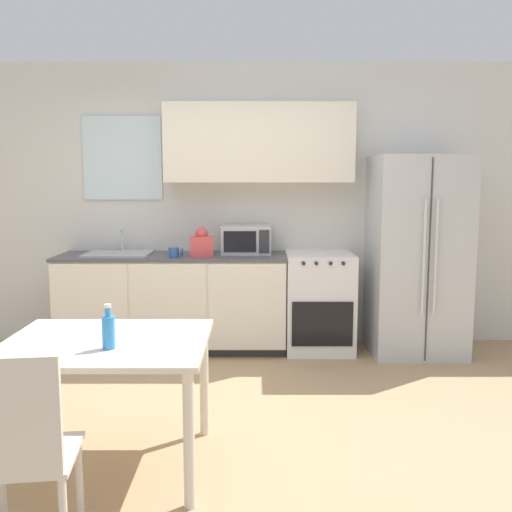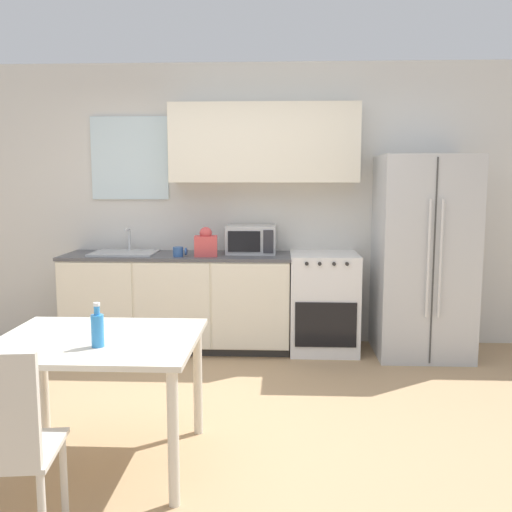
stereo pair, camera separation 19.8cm
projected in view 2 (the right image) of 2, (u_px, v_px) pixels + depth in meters
The scene contains 12 objects.
ground_plane at pixel (202, 422), 3.79m from camera, with size 12.00×12.00×0.00m, color tan.
wall_back at pixel (234, 195), 5.54m from camera, with size 12.00×0.38×2.70m.
kitchen_counter at pixel (178, 301), 5.39m from camera, with size 2.12×0.63×0.91m.
oven_range at pixel (324, 302), 5.33m from camera, with size 0.62×0.63×0.92m.
refrigerator at pixel (423, 257), 5.16m from camera, with size 0.82×0.79×1.81m.
kitchen_sink at pixel (125, 252), 5.36m from camera, with size 0.59×0.45×0.23m.
microwave at pixel (251, 239), 5.38m from camera, with size 0.46×0.36×0.26m.
coffee_mug at pixel (179, 252), 5.16m from camera, with size 0.13×0.09×0.09m.
grocery_bag_0 at pixel (206, 244), 5.19m from camera, with size 0.22×0.20×0.27m.
dining_table at pixel (98, 355), 3.16m from camera, with size 1.10×0.93×0.73m.
dining_chair_near at pixel (2, 440), 2.35m from camera, with size 0.45×0.45×0.93m.
drink_bottle at pixel (98, 329), 2.97m from camera, with size 0.07×0.07×0.24m.
Camera 2 is at (0.52, -3.59, 1.60)m, focal length 40.00 mm.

